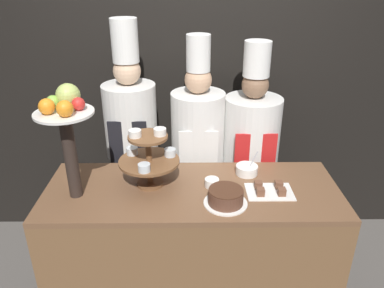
{
  "coord_description": "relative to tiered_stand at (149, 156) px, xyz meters",
  "views": [
    {
      "loc": [
        -0.02,
        -1.58,
        2.16
      ],
      "look_at": [
        0.0,
        0.43,
        1.2
      ],
      "focal_mm": 35.0,
      "sensor_mm": 36.0,
      "label": 1
    }
  ],
  "objects": [
    {
      "name": "tiered_stand",
      "position": [
        0.0,
        0.0,
        0.0
      ],
      "size": [
        0.36,
        0.36,
        0.37
      ],
      "color": "brown",
      "rests_on": "buffet_counter"
    },
    {
      "name": "buffet_counter",
      "position": [
        0.26,
        -0.05,
        -0.67
      ],
      "size": [
        1.77,
        0.66,
        0.95
      ],
      "color": "brown",
      "rests_on": "ground_plane"
    },
    {
      "name": "wall_back",
      "position": [
        0.26,
        0.94,
        0.25
      ],
      "size": [
        10.0,
        0.06,
        2.8
      ],
      "color": "black",
      "rests_on": "ground_plane"
    },
    {
      "name": "cake_round",
      "position": [
        0.44,
        -0.21,
        -0.15
      ],
      "size": [
        0.25,
        0.25,
        0.09
      ],
      "color": "white",
      "rests_on": "buffet_counter"
    },
    {
      "name": "chef_center_right",
      "position": [
        0.7,
        0.55,
        -0.23
      ],
      "size": [
        0.41,
        0.41,
        1.72
      ],
      "color": "black",
      "rests_on": "ground_plane"
    },
    {
      "name": "chef_center_left",
      "position": [
        0.3,
        0.55,
        -0.21
      ],
      "size": [
        0.39,
        0.39,
        1.76
      ],
      "color": "#38332D",
      "rests_on": "ground_plane"
    },
    {
      "name": "cup_white",
      "position": [
        0.38,
        -0.03,
        -0.17
      ],
      "size": [
        0.09,
        0.09,
        0.05
      ],
      "color": "white",
      "rests_on": "buffet_counter"
    },
    {
      "name": "fruit_pedestal",
      "position": [
        -0.42,
        -0.1,
        0.26
      ],
      "size": [
        0.32,
        0.32,
        0.65
      ],
      "color": "#2D231E",
      "rests_on": "buffet_counter"
    },
    {
      "name": "serving_bowl_far",
      "position": [
        0.61,
        0.13,
        -0.17
      ],
      "size": [
        0.14,
        0.14,
        0.16
      ],
      "color": "white",
      "rests_on": "buffet_counter"
    },
    {
      "name": "chef_left",
      "position": [
        -0.18,
        0.55,
        -0.15
      ],
      "size": [
        0.38,
        0.38,
        1.87
      ],
      "color": "#38332D",
      "rests_on": "ground_plane"
    },
    {
      "name": "cake_square_tray",
      "position": [
        0.71,
        -0.1,
        -0.18
      ],
      "size": [
        0.27,
        0.19,
        0.05
      ],
      "color": "white",
      "rests_on": "buffet_counter"
    }
  ]
}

